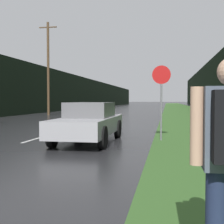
% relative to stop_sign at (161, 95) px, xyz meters
% --- Properties ---
extents(grass_verge, '(6.00, 240.00, 0.02)m').
position_rel_stop_sign_xyz_m(grass_verge, '(2.72, 27.84, -1.68)').
color(grass_verge, '#386028').
rests_on(grass_verge, ground_plane).
extents(lane_stripe_c, '(0.12, 3.00, 0.01)m').
position_rel_stop_sign_xyz_m(lane_stripe_c, '(-4.76, 0.02, -1.69)').
color(lane_stripe_c, silver).
rests_on(lane_stripe_c, ground_plane).
extents(lane_stripe_d, '(0.12, 3.00, 0.01)m').
position_rel_stop_sign_xyz_m(lane_stripe_d, '(-4.76, 7.02, -1.69)').
color(lane_stripe_d, silver).
rests_on(lane_stripe_d, ground_plane).
extents(lane_stripe_e, '(0.12, 3.00, 0.01)m').
position_rel_stop_sign_xyz_m(lane_stripe_e, '(-4.76, 14.02, -1.69)').
color(lane_stripe_e, silver).
rests_on(lane_stripe_e, ground_plane).
extents(lane_stripe_f, '(0.12, 3.00, 0.01)m').
position_rel_stop_sign_xyz_m(lane_stripe_f, '(-4.76, 21.02, -1.69)').
color(lane_stripe_f, silver).
rests_on(lane_stripe_f, ground_plane).
extents(treeline_far_side, '(2.00, 140.00, 5.54)m').
position_rel_stop_sign_xyz_m(treeline_far_side, '(-15.24, 37.84, 1.08)').
color(treeline_far_side, black).
rests_on(treeline_far_side, ground_plane).
extents(treeline_near_side, '(2.00, 140.00, 8.68)m').
position_rel_stop_sign_xyz_m(treeline_near_side, '(8.72, 37.84, 2.65)').
color(treeline_near_side, black).
rests_on(treeline_near_side, ground_plane).
extents(utility_pole_far, '(1.80, 0.24, 9.16)m').
position_rel_stop_sign_xyz_m(utility_pole_far, '(-11.38, 17.81, 3.03)').
color(utility_pole_far, '#4C3823').
rests_on(utility_pole_far, ground_plane).
extents(stop_sign, '(0.67, 0.07, 2.76)m').
position_rel_stop_sign_xyz_m(stop_sign, '(0.00, 0.00, 0.00)').
color(stop_sign, slate).
rests_on(stop_sign, ground_plane).
extents(car_passing_near, '(1.82, 4.72, 1.41)m').
position_rel_stop_sign_xyz_m(car_passing_near, '(-2.52, -0.78, -0.97)').
color(car_passing_near, '#9E9EA3').
rests_on(car_passing_near, ground_plane).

